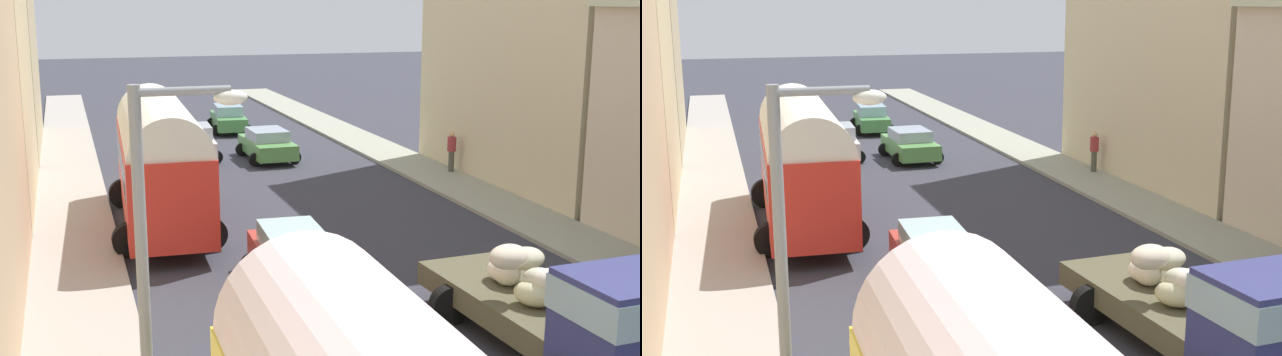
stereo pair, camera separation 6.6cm
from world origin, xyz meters
TOP-DOWN VIEW (x-y plane):
  - ground_plane at (0.00, 27.00)m, footprint 154.00×154.00m
  - sidewalk_left at (-7.25, 27.00)m, footprint 2.50×70.00m
  - sidewalk_right at (7.25, 27.00)m, footprint 2.50×70.00m
  - building_right_2 at (10.53, 26.07)m, footprint 4.46×12.28m
  - parked_bus_1 at (-4.49, 23.65)m, footprint 3.57×9.53m
  - cargo_truck_0 at (1.98, 10.68)m, footprint 3.30×7.03m
  - car_0 at (1.48, 33.54)m, footprint 2.44×4.22m
  - car_1 at (1.40, 42.14)m, footprint 2.40×4.43m
  - car_2 at (-2.04, 16.85)m, footprint 2.40×4.11m
  - car_3 at (-1.63, 34.72)m, footprint 2.29×4.15m
  - pedestrian_2 at (8.08, 28.05)m, footprint 0.39×0.39m
  - streetlamp_near at (-6.30, 8.08)m, footprint 1.51×0.28m

SIDE VIEW (x-z plane):
  - ground_plane at x=0.00m, z-range 0.00..0.00m
  - sidewalk_left at x=-7.25m, z-range 0.00..0.14m
  - sidewalk_right at x=7.25m, z-range 0.00..0.14m
  - car_0 at x=1.48m, z-range 0.02..1.45m
  - car_1 at x=1.40m, z-range 0.00..1.50m
  - car_3 at x=-1.63m, z-range 0.00..1.59m
  - car_2 at x=-2.04m, z-range 0.00..1.60m
  - pedestrian_2 at x=8.08m, z-range 0.13..1.96m
  - cargo_truck_0 at x=1.98m, z-range 0.04..2.50m
  - parked_bus_1 at x=-4.49m, z-range 0.23..4.45m
  - streetlamp_near at x=-6.30m, z-range 0.59..6.80m
  - building_right_2 at x=10.53m, z-range 0.02..13.79m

